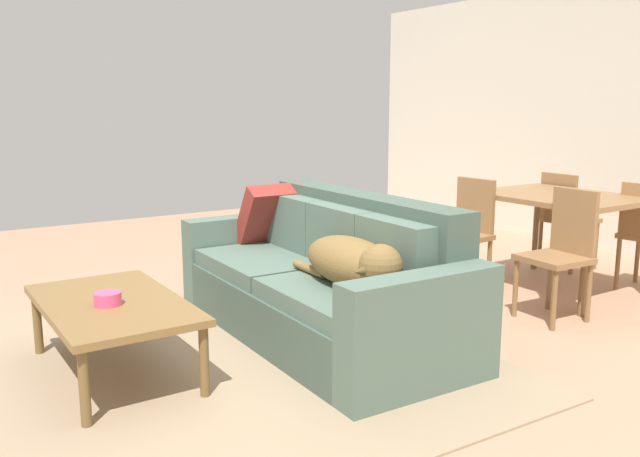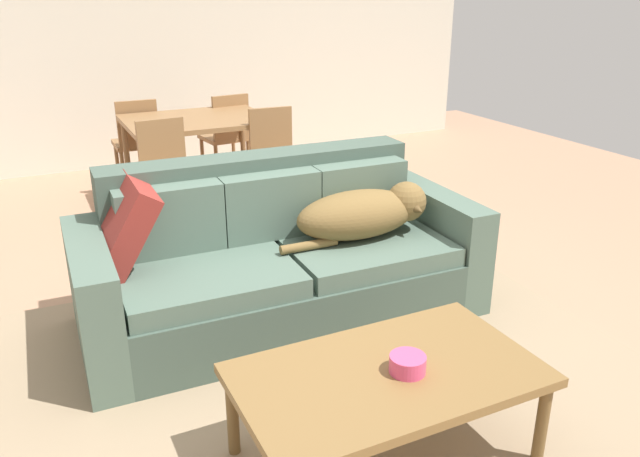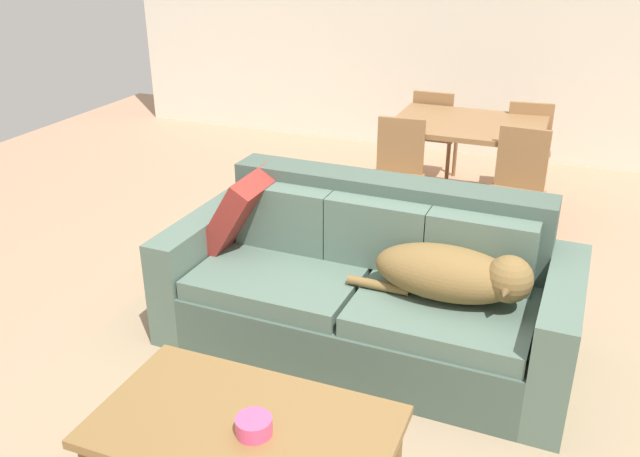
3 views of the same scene
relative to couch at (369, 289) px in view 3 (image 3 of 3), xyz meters
The scene contains 13 objects.
ground_plane 0.38m from the couch, 97.76° to the right, with size 10.00×10.00×0.00m, color tan.
back_partition 3.96m from the couch, 90.34° to the left, with size 8.00×0.12×2.70m, color beige.
area_rug 0.91m from the couch, 90.11° to the right, with size 3.08×2.95×0.01m, color #9C8466.
couch is the anchor object (origin of this frame).
dog_on_left_cushion 0.57m from the couch, 15.07° to the right, with size 0.94×0.38×0.30m.
throw_pillow_by_left_arm 0.89m from the couch, behind, with size 0.13×0.47×0.47m, color maroon.
coffee_table 1.34m from the couch, 93.74° to the right, with size 1.19×0.69×0.43m.
bowl_on_coffee_table 1.38m from the couch, 90.94° to the right, with size 0.14×0.14×0.07m, color #EA4C7F.
dining_table 2.17m from the couch, 86.29° to the left, with size 1.19×0.93×0.77m.
dining_chair_near_left 1.56m from the couch, 100.00° to the left, with size 0.43×0.43×0.89m.
dining_chair_near_right 1.68m from the couch, 68.38° to the left, with size 0.42×0.42×0.90m.
dining_chair_far_left 2.78m from the couch, 95.46° to the left, with size 0.40×0.40×0.87m.
dining_chair_far_right 2.74m from the couch, 78.03° to the left, with size 0.44×0.44×0.87m.
Camera 3 is at (0.98, -3.00, 2.21)m, focal length 37.58 mm.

